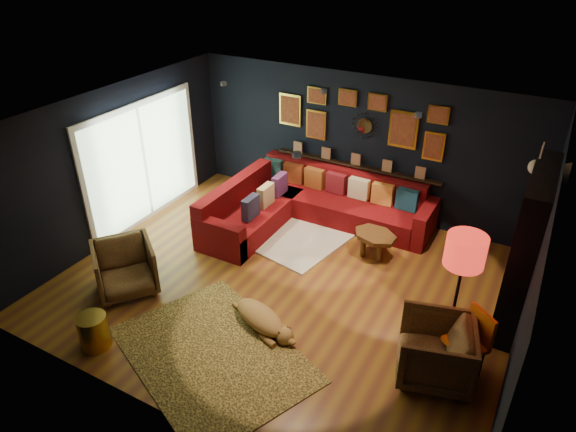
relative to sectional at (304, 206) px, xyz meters
The scene contains 20 objects.
floor 1.94m from the sectional, 71.24° to the right, with size 6.50×6.50×0.00m, color brown.
room_walls 2.29m from the sectional, 71.24° to the right, with size 6.50×6.50×6.50m.
sectional is the anchor object (origin of this frame).
ledge 1.22m from the sectional, 54.82° to the left, with size 3.20×0.12×0.04m, color black.
gallery_wall 1.84m from the sectional, 56.49° to the left, with size 3.15×0.04×1.02m.
sunburst_mirror 1.80m from the sectional, 51.91° to the left, with size 0.47×0.16×0.47m.
fireplace 3.88m from the sectional, 13.77° to the right, with size 0.31×1.60×2.20m.
deer_head 4.15m from the sectional, ahead, with size 0.50×0.28×0.45m.
sliding_door 2.97m from the sectional, 155.08° to the right, with size 0.06×2.80×2.20m.
ceiling_spots 2.53m from the sectional, 58.65° to the right, with size 3.30×2.50×0.06m.
shag_rug 0.62m from the sectional, 110.05° to the right, with size 2.22×1.61×0.03m, color white.
leopard_rug 3.61m from the sectional, 81.74° to the right, with size 2.55×1.82×0.01m, color #D2AE52.
coffee_table 1.58m from the sectional, 15.24° to the right, with size 0.90×0.79×0.38m.
pouf 1.60m from the sectional, 115.41° to the right, with size 0.57×0.57×0.38m, color maroon.
armchair_left 3.37m from the sectional, 114.38° to the right, with size 0.83×0.78×0.86m, color #A2703B.
armchair_right 3.99m from the sectional, 39.76° to the right, with size 0.85×0.80×0.87m, color #A2703B.
gold_stool 4.26m from the sectional, 102.37° to the right, with size 0.38×0.38×0.48m, color gold.
orange_chair 4.09m from the sectional, 33.42° to the right, with size 0.58×0.58×0.88m.
floor_lamp 3.87m from the sectional, 32.73° to the right, with size 0.47×0.47×1.72m.
dog 2.91m from the sectional, 74.57° to the right, with size 1.24×0.61×0.39m, color #B88141, non-canonical shape.
Camera 1 is at (3.07, -5.52, 4.83)m, focal length 32.00 mm.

